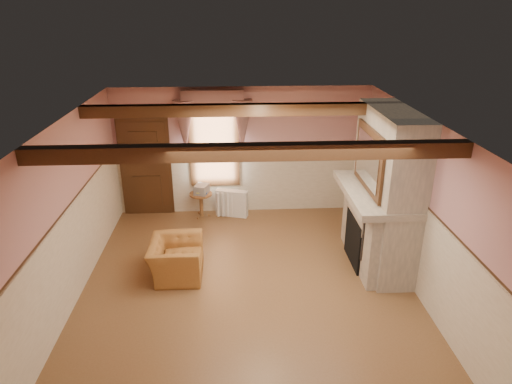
{
  "coord_description": "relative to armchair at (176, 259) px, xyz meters",
  "views": [
    {
      "loc": [
        -0.21,
        -6.53,
        4.38
      ],
      "look_at": [
        0.18,
        0.8,
        1.34
      ],
      "focal_mm": 32.0,
      "sensor_mm": 36.0,
      "label": 1
    }
  ],
  "objects": [
    {
      "name": "side_table",
      "position": [
        0.3,
        2.37,
        -0.05
      ],
      "size": [
        0.61,
        0.61,
        0.55
      ],
      "primitive_type": "cylinder",
      "rotation": [
        0.0,
        0.0,
        0.29
      ],
      "color": "brown",
      "rests_on": "floor"
    },
    {
      "name": "ceiling_beam_back",
      "position": [
        1.22,
        0.87,
        2.38
      ],
      "size": [
        5.5,
        0.18,
        0.2
      ],
      "primitive_type": "cube",
      "color": "black",
      "rests_on": "ceiling"
    },
    {
      "name": "mantel_clock",
      "position": [
        3.46,
        0.89,
        1.2
      ],
      "size": [
        0.14,
        0.24,
        0.2
      ],
      "primitive_type": "cube",
      "color": "black",
      "rests_on": "mantel"
    },
    {
      "name": "mantel",
      "position": [
        3.46,
        0.27,
        1.04
      ],
      "size": [
        1.05,
        2.05,
        0.12
      ],
      "primitive_type": "cube",
      "color": "gray",
      "rests_on": "fireplace"
    },
    {
      "name": "ceiling_beam_front",
      "position": [
        1.22,
        -1.53,
        2.38
      ],
      "size": [
        5.5,
        0.18,
        0.2
      ],
      "primitive_type": "cube",
      "color": "black",
      "rests_on": "ceiling"
    },
    {
      "name": "floor",
      "position": [
        1.22,
        -0.33,
        -0.32
      ],
      "size": [
        5.5,
        6.0,
        0.01
      ],
      "primitive_type": "cube",
      "color": "brown",
      "rests_on": "ground"
    },
    {
      "name": "window_drapes",
      "position": [
        0.62,
        2.55,
        1.93
      ],
      "size": [
        1.3,
        0.14,
        1.4
      ],
      "primitive_type": "cube",
      "color": "gray",
      "rests_on": "wall_back"
    },
    {
      "name": "wall_front",
      "position": [
        1.22,
        -3.33,
        1.08
      ],
      "size": [
        5.5,
        0.02,
        2.8
      ],
      "primitive_type": "cube",
      "color": "tan",
      "rests_on": "floor"
    },
    {
      "name": "candle_red",
      "position": [
        3.46,
        -0.16,
        1.18
      ],
      "size": [
        0.06,
        0.06,
        0.16
      ],
      "primitive_type": "cylinder",
      "color": "maroon",
      "rests_on": "mantel"
    },
    {
      "name": "wainscot",
      "position": [
        1.22,
        -0.33,
        0.43
      ],
      "size": [
        5.5,
        6.0,
        1.5
      ],
      "primitive_type": null,
      "color": "beige",
      "rests_on": "floor"
    },
    {
      "name": "chair_rail",
      "position": [
        1.22,
        -0.33,
        1.18
      ],
      "size": [
        5.5,
        6.0,
        0.08
      ],
      "primitive_type": null,
      "color": "black",
      "rests_on": "wainscot"
    },
    {
      "name": "door",
      "position": [
        -0.88,
        2.61,
        0.73
      ],
      "size": [
        1.1,
        0.1,
        2.1
      ],
      "primitive_type": "cube",
      "color": "black",
      "rests_on": "floor"
    },
    {
      "name": "book_stack",
      "position": [
        0.32,
        2.35,
        0.33
      ],
      "size": [
        0.34,
        0.38,
        0.2
      ],
      "primitive_type": "cube",
      "rotation": [
        0.0,
        0.0,
        -0.3
      ],
      "color": "#B7AD8C",
      "rests_on": "side_table"
    },
    {
      "name": "firebox",
      "position": [
        3.22,
        0.27,
        0.13
      ],
      "size": [
        0.2,
        0.95,
        0.9
      ],
      "primitive_type": "cube",
      "color": "black",
      "rests_on": "floor"
    },
    {
      "name": "wall_left",
      "position": [
        -1.53,
        -0.33,
        1.08
      ],
      "size": [
        0.02,
        6.0,
        2.8
      ],
      "primitive_type": "cube",
      "color": "tan",
      "rests_on": "floor"
    },
    {
      "name": "wall_back",
      "position": [
        1.22,
        2.67,
        1.08
      ],
      "size": [
        5.5,
        0.02,
        2.8
      ],
      "primitive_type": "cube",
      "color": "tan",
      "rests_on": "floor"
    },
    {
      "name": "jar_yellow",
      "position": [
        3.46,
        0.01,
        1.16
      ],
      "size": [
        0.06,
        0.06,
        0.12
      ],
      "primitive_type": "cylinder",
      "color": "gold",
      "rests_on": "mantel"
    },
    {
      "name": "radiator",
      "position": [
        0.97,
        2.37,
        -0.02
      ],
      "size": [
        0.72,
        0.37,
        0.6
      ],
      "primitive_type": "cube",
      "rotation": [
        0.0,
        0.0,
        -0.29
      ],
      "color": "silver",
      "rests_on": "floor"
    },
    {
      "name": "wall_right",
      "position": [
        3.97,
        -0.33,
        1.08
      ],
      "size": [
        0.02,
        6.0,
        2.8
      ],
      "primitive_type": "cube",
      "color": "tan",
      "rests_on": "floor"
    },
    {
      "name": "bowl",
      "position": [
        3.46,
        0.41,
        1.14
      ],
      "size": [
        0.37,
        0.37,
        0.09
      ],
      "primitive_type": "imported",
      "color": "brown",
      "rests_on": "mantel"
    },
    {
      "name": "fireplace",
      "position": [
        3.64,
        0.27,
        1.08
      ],
      "size": [
        0.85,
        2.0,
        2.8
      ],
      "primitive_type": "cube",
      "color": "gray",
      "rests_on": "floor"
    },
    {
      "name": "armchair",
      "position": [
        0.0,
        0.0,
        0.0
      ],
      "size": [
        0.87,
        1.0,
        0.65
      ],
      "primitive_type": "imported",
      "rotation": [
        0.0,
        0.0,
        1.57
      ],
      "color": "#9E662D",
      "rests_on": "floor"
    },
    {
      "name": "overmantel_mirror",
      "position": [
        3.28,
        0.27,
        1.65
      ],
      "size": [
        0.06,
        1.44,
        1.04
      ],
      "primitive_type": "cube",
      "color": "silver",
      "rests_on": "fireplace"
    },
    {
      "name": "ceiling",
      "position": [
        1.22,
        -0.33,
        2.48
      ],
      "size": [
        5.5,
        6.0,
        0.01
      ],
      "primitive_type": "cube",
      "color": "silver",
      "rests_on": "wall_back"
    },
    {
      "name": "window",
      "position": [
        0.62,
        2.64,
        1.33
      ],
      "size": [
        1.06,
        0.08,
        2.02
      ],
      "primitive_type": "cube",
      "color": "white",
      "rests_on": "wall_back"
    },
    {
      "name": "oil_lamp",
      "position": [
        3.46,
        0.5,
        1.24
      ],
      "size": [
        0.11,
        0.11,
        0.28
      ],
      "primitive_type": "cylinder",
      "color": "#D0823A",
      "rests_on": "mantel"
    }
  ]
}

